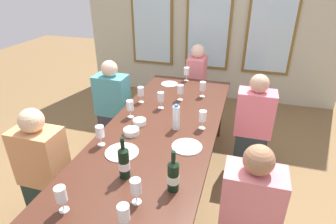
% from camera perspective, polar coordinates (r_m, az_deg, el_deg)
% --- Properties ---
extents(ground_plane, '(12.00, 12.00, 0.00)m').
position_cam_1_polar(ground_plane, '(3.01, -1.12, -15.24)').
color(ground_plane, brown).
extents(back_wall_with_windows, '(4.20, 0.10, 2.90)m').
position_cam_1_polar(back_wall_with_windows, '(4.73, 8.47, 19.85)').
color(back_wall_with_windows, '#BAB79D').
rests_on(back_wall_with_windows, ground).
extents(dining_table, '(1.00, 2.60, 0.74)m').
position_cam_1_polar(dining_table, '(2.60, -1.25, -4.16)').
color(dining_table, '#452318').
rests_on(dining_table, ground).
extents(white_plate_0, '(0.21, 0.21, 0.01)m').
position_cam_1_polar(white_plate_0, '(3.51, 0.31, 5.70)').
color(white_plate_0, white).
rests_on(white_plate_0, dining_table).
extents(white_plate_1, '(0.26, 0.26, 0.01)m').
position_cam_1_polar(white_plate_1, '(2.25, -9.32, -8.05)').
color(white_plate_1, white).
rests_on(white_plate_1, dining_table).
extents(white_plate_2, '(0.25, 0.25, 0.01)m').
position_cam_1_polar(white_plate_2, '(2.29, 3.85, -7.02)').
color(white_plate_2, white).
rests_on(white_plate_2, dining_table).
extents(wine_bottle_0, '(0.08, 0.08, 0.30)m').
position_cam_1_polar(wine_bottle_0, '(1.83, 1.07, -12.79)').
color(wine_bottle_0, black).
rests_on(wine_bottle_0, dining_table).
extents(wine_bottle_1, '(0.08, 0.08, 0.31)m').
position_cam_1_polar(wine_bottle_1, '(1.95, -8.90, -10.06)').
color(wine_bottle_1, black).
rests_on(wine_bottle_1, dining_table).
extents(tasting_bowl_0, '(0.14, 0.14, 0.05)m').
position_cam_1_polar(tasting_bowl_0, '(2.47, -7.44, -3.94)').
color(tasting_bowl_0, white).
rests_on(tasting_bowl_0, dining_table).
extents(tasting_bowl_1, '(0.12, 0.12, 0.05)m').
position_cam_1_polar(tasting_bowl_1, '(2.61, -5.79, -2.00)').
color(tasting_bowl_1, white).
rests_on(tasting_bowl_1, dining_table).
extents(water_bottle, '(0.06, 0.06, 0.24)m').
position_cam_1_polar(water_bottle, '(2.48, 1.63, -1.19)').
color(water_bottle, white).
rests_on(water_bottle, dining_table).
extents(wine_glass_1, '(0.07, 0.07, 0.17)m').
position_cam_1_polar(wine_glass_1, '(1.62, -8.97, -19.74)').
color(wine_glass_1, white).
rests_on(wine_glass_1, dining_table).
extents(wine_glass_2, '(0.07, 0.07, 0.17)m').
position_cam_1_polar(wine_glass_2, '(3.15, 7.05, 5.10)').
color(wine_glass_2, white).
rests_on(wine_glass_2, dining_table).
extents(wine_glass_3, '(0.07, 0.07, 0.17)m').
position_cam_1_polar(wine_glass_3, '(3.61, 3.79, 8.13)').
color(wine_glass_3, white).
rests_on(wine_glass_3, dining_table).
extents(wine_glass_4, '(0.07, 0.07, 0.17)m').
position_cam_1_polar(wine_glass_4, '(2.70, -7.71, 1.18)').
color(wine_glass_4, white).
rests_on(wine_glass_4, dining_table).
extents(wine_glass_5, '(0.07, 0.07, 0.17)m').
position_cam_1_polar(wine_glass_5, '(2.32, -13.60, -4.04)').
color(wine_glass_5, white).
rests_on(wine_glass_5, dining_table).
extents(wine_glass_6, '(0.07, 0.07, 0.17)m').
position_cam_1_polar(wine_glass_6, '(1.75, -6.56, -14.85)').
color(wine_glass_6, white).
rests_on(wine_glass_6, dining_table).
extents(wine_glass_7, '(0.07, 0.07, 0.17)m').
position_cam_1_polar(wine_glass_7, '(1.80, -20.90, -15.40)').
color(wine_glass_7, white).
rests_on(wine_glass_7, dining_table).
extents(wine_glass_8, '(0.07, 0.07, 0.17)m').
position_cam_1_polar(wine_glass_8, '(2.86, -1.47, 3.01)').
color(wine_glass_8, white).
rests_on(wine_glass_8, dining_table).
extents(wine_glass_9, '(0.07, 0.07, 0.17)m').
position_cam_1_polar(wine_glass_9, '(2.50, 7.04, -0.98)').
color(wine_glass_9, white).
rests_on(wine_glass_9, dining_table).
extents(wine_glass_10, '(0.07, 0.07, 0.17)m').
position_cam_1_polar(wine_glass_10, '(3.00, -5.54, 4.12)').
color(wine_glass_10, white).
rests_on(wine_glass_10, dining_table).
extents(wine_glass_11, '(0.07, 0.07, 0.17)m').
position_cam_1_polar(wine_glass_11, '(3.04, 2.52, 4.55)').
color(wine_glass_11, white).
rests_on(wine_glass_11, dining_table).
extents(seated_person_0, '(0.38, 0.24, 1.11)m').
position_cam_1_polar(seated_person_0, '(2.58, -23.77, -11.15)').
color(seated_person_0, '#23322B').
rests_on(seated_person_0, ground).
extents(seated_person_1, '(0.38, 0.24, 1.11)m').
position_cam_1_polar(seated_person_1, '(2.09, 15.92, -20.14)').
color(seated_person_1, '#2A2D31').
rests_on(seated_person_1, ground).
extents(seated_person_2, '(0.38, 0.24, 1.11)m').
position_cam_1_polar(seated_person_2, '(3.47, -11.06, 0.91)').
color(seated_person_2, '#35333E').
rests_on(seated_person_2, ground).
extents(seated_person_3, '(0.38, 0.24, 1.11)m').
position_cam_1_polar(seated_person_3, '(3.13, 16.78, -2.84)').
color(seated_person_3, '#293338').
rests_on(seated_person_3, ground).
extents(seated_person_4, '(0.24, 0.38, 1.11)m').
position_cam_1_polar(seated_person_4, '(4.11, 5.72, 5.58)').
color(seated_person_4, '#232334').
rests_on(seated_person_4, ground).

